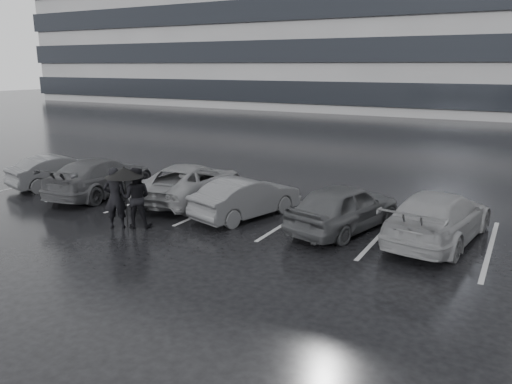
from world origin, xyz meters
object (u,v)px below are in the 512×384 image
Objects in this scene: car_west_b at (191,182)px; car_west_a at (247,197)px; car_main at (344,207)px; car_east at (439,217)px; pedestrian_left at (115,198)px; pedestrian_right at (136,198)px; car_west_c at (101,177)px; car_west_d at (60,171)px.

car_west_a is at bearing 159.02° from car_west_b.
car_main is 1.08× the size of car_west_a.
car_west_b is at bearing 6.79° from car_east.
pedestrian_left reaches higher than car_west_b.
pedestrian_right is at bearing 89.74° from car_west_b.
pedestrian_right is (0.33, -3.13, 0.23)m from car_west_b.
car_west_a is at bearing 175.63° from car_west_c.
car_west_b is at bearing -124.36° from pedestrian_left.
car_west_d is 6.34m from pedestrian_left.
pedestrian_left reaches higher than car_west_c.
pedestrian_right is (6.15, -2.43, 0.27)m from car_west_d.
car_west_c reaches higher than car_west_d.
pedestrian_left reaches higher than car_west_d.
pedestrian_right is at bearing 142.78° from car_west_c.
pedestrian_left is (-8.42, -3.36, 0.22)m from car_east.
car_east is at bearing 169.56° from pedestrian_left.
car_west_c is at bearing -169.29° from car_west_d.
pedestrian_left is at bearing 41.29° from car_main.
car_east is (2.52, 0.36, -0.01)m from car_main.
car_west_c is 4.19m from pedestrian_left.
pedestrian_left is (3.27, -2.61, 0.23)m from car_west_c.
car_west_d is (-2.41, 0.18, -0.06)m from car_west_c.
car_west_b is 1.01× the size of car_east.
pedestrian_left is (-2.78, -2.80, 0.28)m from car_west_a.
car_main reaches higher than car_east.
car_east is at bearing -162.62° from car_west_d.
car_east is at bearing -158.02° from car_west_a.
car_west_a is 2.12× the size of pedestrian_right.
car_west_b is 8.29m from car_east.
car_west_a is 5.67m from car_east.
pedestrian_right is at bearing -173.82° from pedestrian_left.
car_west_b is 3.51m from pedestrian_left.
car_west_b is (-2.65, 0.70, 0.04)m from car_west_a.
car_west_c is at bearing 18.12° from car_west_a.
car_main is 2.29× the size of pedestrian_right.
car_east is (8.29, -0.13, 0.02)m from car_west_b.
car_main is 2.55m from car_east.
car_west_d is (-11.58, -0.21, -0.07)m from car_main.
car_west_b is at bearing -111.65° from pedestrian_right.
car_west_d is 2.08× the size of pedestrian_left.
car_main is 9.18m from car_west_c.
car_west_d is 2.12× the size of pedestrian_right.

